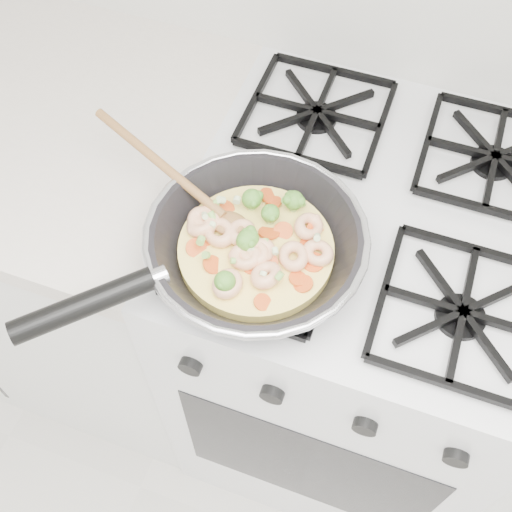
% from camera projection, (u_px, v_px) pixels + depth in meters
% --- Properties ---
extents(stove, '(0.60, 0.60, 0.92)m').
position_uv_depth(stove, '(346.00, 333.00, 1.36)').
color(stove, silver).
rests_on(stove, ground).
extents(counter_left, '(1.00, 0.60, 0.90)m').
position_uv_depth(counter_left, '(22.00, 232.00, 1.52)').
color(counter_left, white).
rests_on(counter_left, ground).
extents(skillet, '(0.45, 0.41, 0.09)m').
position_uv_depth(skillet, '(251.00, 245.00, 0.88)').
color(skillet, black).
rests_on(skillet, stove).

